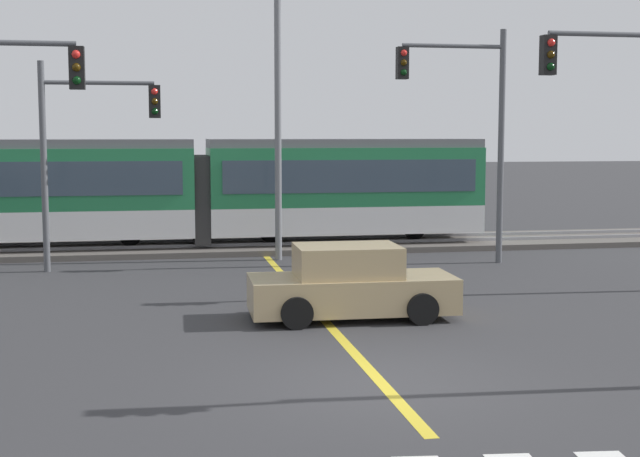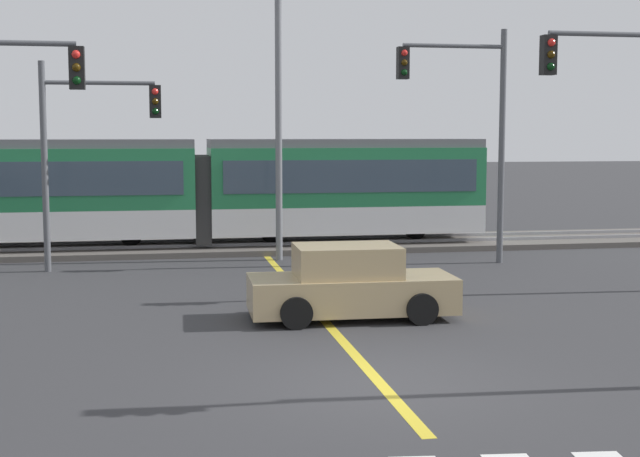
# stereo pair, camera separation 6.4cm
# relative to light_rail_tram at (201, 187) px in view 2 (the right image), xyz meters

# --- Properties ---
(ground_plane) EXTENTS (200.00, 200.00, 0.00)m
(ground_plane) POSITION_rel_light_rail_tram_xyz_m (1.89, -16.24, -2.05)
(ground_plane) COLOR #333335
(track_bed) EXTENTS (120.00, 4.00, 0.18)m
(track_bed) POSITION_rel_light_rail_tram_xyz_m (1.89, 0.01, -1.96)
(track_bed) COLOR #56514C
(track_bed) RESTS_ON ground
(rail_near) EXTENTS (120.00, 0.08, 0.10)m
(rail_near) POSITION_rel_light_rail_tram_xyz_m (1.89, -0.71, -1.82)
(rail_near) COLOR #939399
(rail_near) RESTS_ON track_bed
(rail_far) EXTENTS (120.00, 0.08, 0.10)m
(rail_far) POSITION_rel_light_rail_tram_xyz_m (1.89, 0.73, -1.82)
(rail_far) COLOR #939399
(rail_far) RESTS_ON track_bed
(light_rail_tram) EXTENTS (18.50, 2.64, 3.43)m
(light_rail_tram) POSITION_rel_light_rail_tram_xyz_m (0.00, 0.00, 0.00)
(light_rail_tram) COLOR silver
(light_rail_tram) RESTS_ON track_bed
(lane_centre_line) EXTENTS (0.20, 16.77, 0.01)m
(lane_centre_line) POSITION_rel_light_rail_tram_xyz_m (1.89, -10.38, -2.05)
(lane_centre_line) COLOR gold
(lane_centre_line) RESTS_ON ground
(sedan_crossing) EXTENTS (4.24, 1.99, 1.52)m
(sedan_crossing) POSITION_rel_light_rail_tram_xyz_m (2.47, -11.45, -1.35)
(sedan_crossing) COLOR tan
(sedan_crossing) RESTS_ON ground
(traffic_light_far_left) EXTENTS (3.25, 0.38, 5.74)m
(traffic_light_far_left) POSITION_rel_light_rail_tram_xyz_m (-3.32, -3.87, 1.66)
(traffic_light_far_left) COLOR #515459
(traffic_light_far_left) RESTS_ON ground
(traffic_light_far_right) EXTENTS (3.25, 0.38, 6.77)m
(traffic_light_far_right) POSITION_rel_light_rail_tram_xyz_m (7.49, -4.49, 2.33)
(traffic_light_far_right) COLOR #515459
(traffic_light_far_right) RESTS_ON ground
(street_lamp_centre) EXTENTS (2.47, 0.28, 9.00)m
(street_lamp_centre) POSITION_rel_light_rail_tram_xyz_m (2.40, -2.74, 3.07)
(street_lamp_centre) COLOR slate
(street_lamp_centre) RESTS_ON ground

